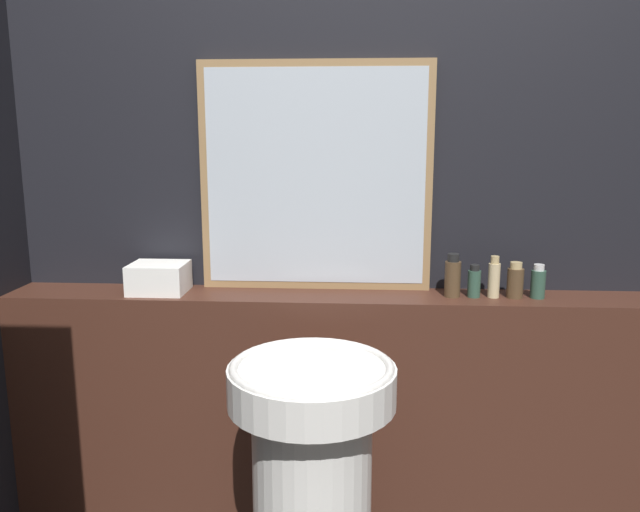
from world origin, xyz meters
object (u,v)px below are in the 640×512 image
at_px(towel_stack, 159,278).
at_px(hand_soap_bottle, 538,283).
at_px(pedestal_sink, 312,497).
at_px(conditioner_bottle, 474,282).
at_px(mirror, 316,177).
at_px(body_wash_bottle, 515,281).
at_px(shampoo_bottle, 453,277).
at_px(lotion_bottle, 494,278).

bearing_deg(towel_stack, hand_soap_bottle, 0.00).
relative_size(pedestal_sink, conditioner_bottle, 8.13).
xyz_separation_m(pedestal_sink, mirror, (-0.03, 0.55, 0.85)).
bearing_deg(conditioner_bottle, pedestal_sink, -137.38).
bearing_deg(body_wash_bottle, mirror, 172.28).
xyz_separation_m(mirror, hand_soap_bottle, (0.74, -0.09, -0.33)).
bearing_deg(shampoo_bottle, pedestal_sink, -133.04).
distance_m(mirror, towel_stack, 0.63).
distance_m(mirror, lotion_bottle, 0.68).
distance_m(shampoo_bottle, hand_soap_bottle, 0.28).
height_order(shampoo_bottle, hand_soap_bottle, shampoo_bottle).
height_order(pedestal_sink, hand_soap_bottle, hand_soap_bottle).
height_order(conditioner_bottle, lotion_bottle, lotion_bottle).
bearing_deg(pedestal_sink, hand_soap_bottle, 33.11).
bearing_deg(hand_soap_bottle, pedestal_sink, -146.89).
distance_m(shampoo_bottle, lotion_bottle, 0.13).
relative_size(towel_stack, lotion_bottle, 1.35).
relative_size(body_wash_bottle, hand_soap_bottle, 1.06).
bearing_deg(pedestal_sink, lotion_bottle, 39.24).
height_order(conditioner_bottle, body_wash_bottle, body_wash_bottle).
distance_m(pedestal_sink, conditioner_bottle, 0.85).
height_order(pedestal_sink, lotion_bottle, lotion_bottle).
distance_m(pedestal_sink, shampoo_bottle, 0.82).
bearing_deg(body_wash_bottle, conditioner_bottle, 180.00).
bearing_deg(shampoo_bottle, towel_stack, 180.00).
bearing_deg(conditioner_bottle, shampoo_bottle, 180.00).
relative_size(shampoo_bottle, lotion_bottle, 1.04).
bearing_deg(body_wash_bottle, lotion_bottle, 180.00).
bearing_deg(conditioner_bottle, body_wash_bottle, 0.00).
distance_m(conditioner_bottle, body_wash_bottle, 0.13).
height_order(mirror, body_wash_bottle, mirror).
relative_size(lotion_bottle, body_wash_bottle, 1.17).
xyz_separation_m(mirror, conditioner_bottle, (0.53, -0.09, -0.34)).
bearing_deg(towel_stack, pedestal_sink, -39.77).
distance_m(lotion_bottle, hand_soap_bottle, 0.14).
bearing_deg(mirror, pedestal_sink, -87.17).
height_order(lotion_bottle, hand_soap_bottle, lotion_bottle).
bearing_deg(mirror, lotion_bottle, -8.60).
distance_m(conditioner_bottle, hand_soap_bottle, 0.21).
distance_m(towel_stack, shampoo_bottle, 0.99).
relative_size(towel_stack, shampoo_bottle, 1.30).
bearing_deg(conditioner_bottle, towel_stack, 180.00).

